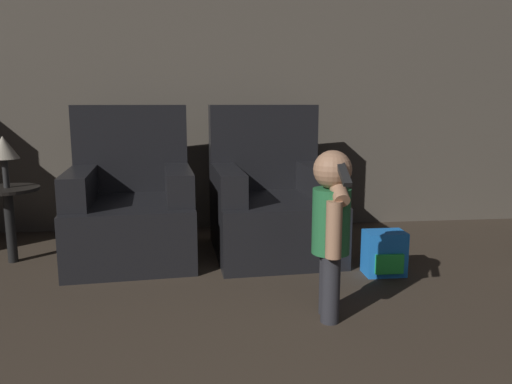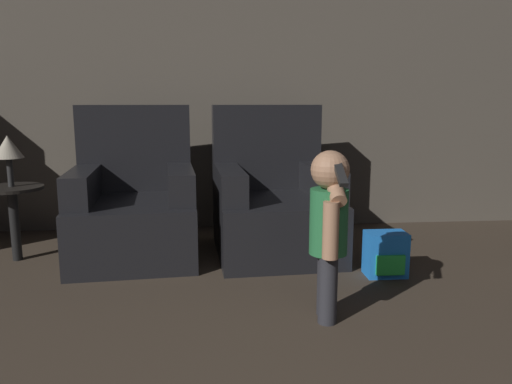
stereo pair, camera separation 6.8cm
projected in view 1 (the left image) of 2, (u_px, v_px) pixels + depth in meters
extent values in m
cube|color=#51493F|center=(249.00, 63.00, 3.89)|extent=(8.40, 0.05, 2.60)
cube|color=black|center=(132.00, 229.00, 3.23)|extent=(0.84, 0.94, 0.38)
cube|color=black|center=(131.00, 148.00, 3.48)|extent=(0.78, 0.23, 0.60)
cube|color=black|center=(80.00, 186.00, 3.11)|extent=(0.22, 0.73, 0.20)
cube|color=black|center=(178.00, 183.00, 3.23)|extent=(0.22, 0.73, 0.20)
cube|color=black|center=(273.00, 225.00, 3.33)|extent=(0.82, 0.93, 0.38)
cube|color=black|center=(263.00, 147.00, 3.59)|extent=(0.78, 0.21, 0.60)
cube|color=black|center=(227.00, 183.00, 3.22)|extent=(0.21, 0.73, 0.20)
cube|color=black|center=(318.00, 181.00, 3.33)|extent=(0.21, 0.73, 0.20)
cylinder|color=#28282D|center=(328.00, 282.00, 2.38)|extent=(0.09, 0.09, 0.32)
cylinder|color=#28282D|center=(330.00, 289.00, 2.29)|extent=(0.09, 0.09, 0.32)
cylinder|color=#236638|center=(331.00, 221.00, 2.28)|extent=(0.17, 0.17, 0.30)
sphere|color=#A37556|center=(333.00, 170.00, 2.23)|extent=(0.17, 0.17, 0.17)
cylinder|color=#A37556|center=(334.00, 230.00, 2.17)|extent=(0.07, 0.07, 0.25)
cylinder|color=#A37556|center=(336.00, 183.00, 2.24)|extent=(0.07, 0.26, 0.19)
cube|color=black|center=(343.00, 172.00, 2.13)|extent=(0.04, 0.16, 0.10)
cube|color=blue|center=(384.00, 253.00, 2.93)|extent=(0.23, 0.16, 0.26)
cube|color=green|center=(390.00, 264.00, 2.85)|extent=(0.16, 0.02, 0.11)
cylinder|color=black|center=(10.00, 227.00, 3.14)|extent=(0.06, 0.06, 0.46)
cylinder|color=black|center=(7.00, 189.00, 3.09)|extent=(0.38, 0.38, 0.02)
cylinder|color=#262626|center=(6.00, 173.00, 3.07)|extent=(0.04, 0.04, 0.18)
cone|color=#9E937F|center=(3.00, 147.00, 3.05)|extent=(0.18, 0.18, 0.14)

